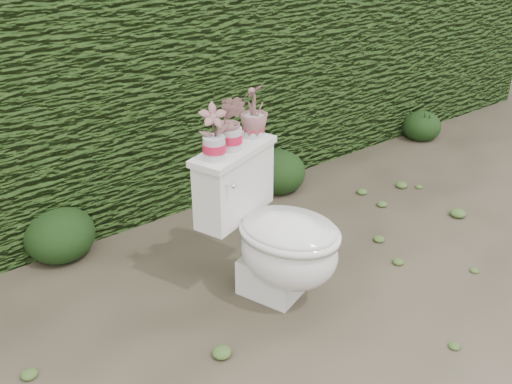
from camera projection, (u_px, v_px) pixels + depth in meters
ground at (273, 301)px, 2.95m from camera, size 60.00×60.00×0.00m
hedge at (121, 80)px, 3.71m from camera, size 8.00×1.00×1.60m
toilet at (275, 236)px, 2.84m from camera, size 0.66×0.79×0.78m
potted_plant_left at (214, 134)px, 2.59m from camera, size 0.15×0.13×0.25m
potted_plant_center at (231, 124)px, 2.68m from camera, size 0.17×0.18×0.26m
potted_plant_right at (254, 112)px, 2.84m from camera, size 0.20×0.20×0.26m
liriope_clump_1 at (58, 230)px, 3.26m from camera, size 0.41×0.41×0.32m
liriope_clump_2 at (278, 168)px, 4.02m from camera, size 0.39×0.39×0.31m
liriope_clump_3 at (422, 123)px, 4.89m from camera, size 0.33×0.33×0.26m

